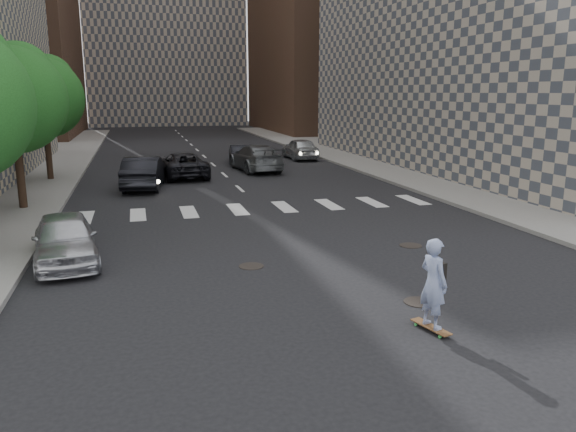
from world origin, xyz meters
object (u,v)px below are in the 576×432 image
(skateboarder, at_px, (434,283))
(traffic_car_c, at_px, (182,165))
(tree_c, at_px, (44,94))
(traffic_car_d, at_px, (300,149))
(tree_b, at_px, (14,95))
(traffic_car_e, at_px, (240,154))
(traffic_car_a, at_px, (144,172))
(silver_sedan, at_px, (65,239))
(traffic_car_b, at_px, (256,158))

(skateboarder, relative_size, traffic_car_c, 0.38)
(tree_c, relative_size, traffic_car_d, 1.47)
(tree_b, height_order, skateboarder, tree_b)
(traffic_car_e, bearing_deg, traffic_car_d, -156.83)
(skateboarder, relative_size, traffic_car_e, 0.49)
(tree_c, xyz_separation_m, skateboarder, (10.13, -23.13, -3.62))
(tree_b, height_order, traffic_car_a, tree_b)
(skateboarder, relative_size, traffic_car_d, 0.43)
(tree_c, xyz_separation_m, silver_sedan, (2.45, -16.25, -3.94))
(silver_sedan, bearing_deg, traffic_car_e, 59.71)
(traffic_car_e, bearing_deg, skateboarder, 93.46)
(silver_sedan, bearing_deg, traffic_car_d, 51.59)
(tree_b, relative_size, traffic_car_e, 1.65)
(silver_sedan, relative_size, traffic_car_b, 0.75)
(tree_b, distance_m, skateboarder, 18.57)
(tree_c, relative_size, traffic_car_a, 1.34)
(skateboarder, bearing_deg, traffic_car_c, 83.66)
(tree_b, xyz_separation_m, skateboarder, (10.13, -15.13, -3.62))
(silver_sedan, bearing_deg, skateboarder, -49.41)
(skateboarder, bearing_deg, tree_b, 109.62)
(traffic_car_e, bearing_deg, traffic_car_b, 100.18)
(traffic_car_b, height_order, traffic_car_e, traffic_car_b)
(traffic_car_c, distance_m, traffic_car_d, 11.22)
(skateboarder, bearing_deg, silver_sedan, 123.93)
(tree_b, bearing_deg, traffic_car_b, 38.19)
(traffic_car_e, bearing_deg, traffic_car_c, 57.04)
(traffic_car_c, bearing_deg, traffic_car_b, -165.46)
(tree_b, height_order, silver_sedan, tree_b)
(skateboarder, xyz_separation_m, traffic_car_c, (-3.11, 22.65, -0.31))
(tree_b, distance_m, traffic_car_c, 11.01)
(traffic_car_d, bearing_deg, traffic_car_b, 49.31)
(traffic_car_a, distance_m, traffic_car_d, 15.00)
(tree_c, xyz_separation_m, traffic_car_e, (11.32, 4.86, -3.99))
(skateboarder, height_order, traffic_car_d, skateboarder)
(tree_b, xyz_separation_m, traffic_car_c, (7.01, 7.52, -3.93))
(traffic_car_a, height_order, traffic_car_b, traffic_car_a)
(tree_c, height_order, traffic_car_b, tree_c)
(silver_sedan, bearing_deg, tree_b, 99.07)
(silver_sedan, height_order, traffic_car_a, traffic_car_a)
(traffic_car_c, xyz_separation_m, traffic_car_e, (4.31, 5.35, -0.05))
(tree_b, distance_m, traffic_car_a, 7.48)
(tree_b, relative_size, silver_sedan, 1.59)
(tree_c, height_order, traffic_car_d, tree_c)
(tree_c, bearing_deg, traffic_car_b, 5.55)
(silver_sedan, xyz_separation_m, traffic_car_b, (9.15, 17.38, 0.09))
(silver_sedan, distance_m, traffic_car_a, 12.71)
(tree_c, relative_size, silver_sedan, 1.59)
(skateboarder, height_order, silver_sedan, skateboarder)
(traffic_car_b, relative_size, traffic_car_d, 1.23)
(silver_sedan, height_order, traffic_car_d, traffic_car_d)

